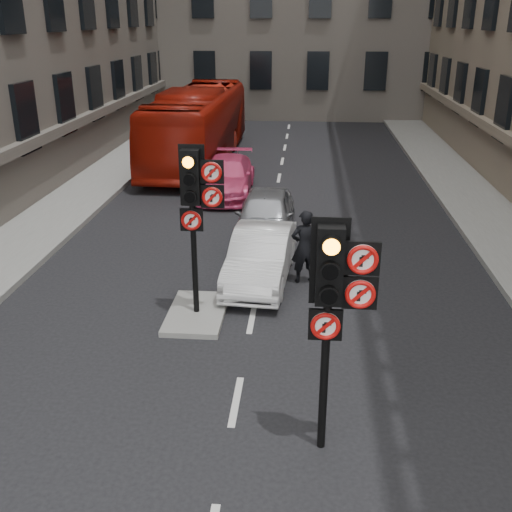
% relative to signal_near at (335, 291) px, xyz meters
% --- Properties ---
extents(ground, '(120.00, 120.00, 0.00)m').
position_rel_signal_near_xyz_m(ground, '(-1.49, -0.99, -2.58)').
color(ground, black).
rests_on(ground, ground).
extents(pavement_left, '(3.00, 50.00, 0.16)m').
position_rel_signal_near_xyz_m(pavement_left, '(-8.69, 11.01, -2.50)').
color(pavement_left, gray).
rests_on(pavement_left, ground).
extents(pavement_right, '(3.00, 50.00, 0.16)m').
position_rel_signal_near_xyz_m(pavement_right, '(5.71, 11.01, -2.50)').
color(pavement_right, gray).
rests_on(pavement_right, ground).
extents(centre_island, '(1.20, 2.00, 0.12)m').
position_rel_signal_near_xyz_m(centre_island, '(-2.69, 4.01, -2.52)').
color(centre_island, gray).
rests_on(centre_island, ground).
extents(signal_near, '(0.91, 0.40, 3.58)m').
position_rel_signal_near_xyz_m(signal_near, '(0.00, 0.00, 0.00)').
color(signal_near, black).
rests_on(signal_near, ground).
extents(signal_far, '(0.91, 0.40, 3.58)m').
position_rel_signal_near_xyz_m(signal_far, '(-2.60, 4.00, 0.12)').
color(signal_far, black).
rests_on(signal_far, centre_island).
extents(car_silver, '(1.68, 4.08, 1.39)m').
position_rel_signal_near_xyz_m(car_silver, '(-1.56, 9.02, -1.89)').
color(car_silver, '#95969B').
rests_on(car_silver, ground).
extents(car_white, '(1.63, 3.96, 1.28)m').
position_rel_signal_near_xyz_m(car_white, '(-1.45, 6.01, -1.94)').
color(car_white, silver).
rests_on(car_white, ground).
extents(car_pink, '(1.90, 4.52, 1.30)m').
position_rel_signal_near_xyz_m(car_pink, '(-3.26, 13.53, -1.93)').
color(car_pink, '#DF4176').
rests_on(car_pink, ground).
extents(bus_red, '(2.93, 11.49, 3.18)m').
position_rel_signal_near_xyz_m(bus_red, '(-5.18, 18.71, -0.99)').
color(bus_red, '#99170B').
rests_on(bus_red, ground).
extents(motorcycle, '(0.68, 1.93, 1.14)m').
position_rel_signal_near_xyz_m(motorcycle, '(-1.79, 6.69, -2.01)').
color(motorcycle, black).
rests_on(motorcycle, ground).
extents(motorcyclist, '(0.75, 0.60, 1.81)m').
position_rel_signal_near_xyz_m(motorcyclist, '(-0.41, 6.02, -1.68)').
color(motorcyclist, black).
rests_on(motorcyclist, ground).
extents(info_sign, '(0.31, 0.13, 1.83)m').
position_rel_signal_near_xyz_m(info_sign, '(-2.83, 4.74, -1.28)').
color(info_sign, black).
rests_on(info_sign, centre_island).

